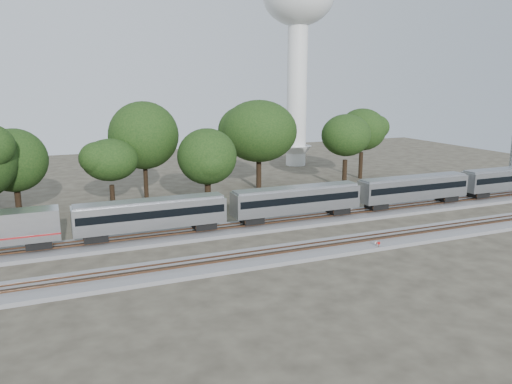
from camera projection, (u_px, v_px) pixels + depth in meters
ground at (289, 241)px, 53.99m from camera, size 160.00×160.00×0.00m
track_far at (266, 225)px, 59.36m from camera, size 160.00×5.00×0.73m
track_near at (306, 251)px, 50.34m from camera, size 160.00×5.00×0.73m
train at (298, 199)px, 60.31m from camera, size 84.60×2.91×4.29m
switch_stand_red at (379, 245)px, 50.89m from camera, size 0.30×0.13×0.96m
switch_stand_white at (376, 245)px, 51.20m from camera, size 0.27×0.12×0.87m
switch_lever at (383, 245)px, 52.28m from camera, size 0.50×0.30×0.30m
water_tower at (298, 17)px, 97.63m from camera, size 14.30×14.30×39.59m
tree_1 at (14, 160)px, 59.35m from camera, size 7.90×7.90×11.13m
tree_2 at (110, 160)px, 63.86m from camera, size 7.24×7.24×10.21m
tree_3 at (144, 136)px, 68.83m from camera, size 9.83×9.83×13.86m
tree_4 at (207, 157)px, 65.93m from camera, size 7.37×7.37×10.40m
tree_5 at (259, 131)px, 78.36m from camera, size 9.50×9.50×13.40m
tree_6 at (346, 135)px, 79.54m from camera, size 8.73×8.73×12.30m
tree_7 at (362, 130)px, 87.61m from camera, size 8.88×8.88×12.51m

